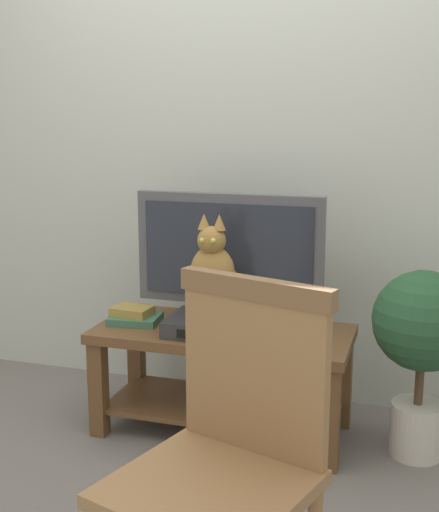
% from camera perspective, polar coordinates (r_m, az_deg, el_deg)
% --- Properties ---
extents(ground_plane, '(12.00, 12.00, 0.00)m').
position_cam_1_polar(ground_plane, '(2.77, -3.61, -18.81)').
color(ground_plane, slate).
extents(back_wall, '(7.00, 0.12, 2.80)m').
position_cam_1_polar(back_wall, '(3.38, 2.53, 11.64)').
color(back_wall, '#B7BCB2').
rests_on(back_wall, ground).
extents(tv_stand, '(1.13, 0.51, 0.48)m').
position_cam_1_polar(tv_stand, '(3.06, 0.28, -8.89)').
color(tv_stand, brown).
rests_on(tv_stand, ground).
extents(tv, '(0.85, 0.20, 0.59)m').
position_cam_1_polar(tv, '(3.00, 0.78, 0.04)').
color(tv, '#4C4C51').
rests_on(tv, tv_stand).
extents(media_box, '(0.40, 0.29, 0.07)m').
position_cam_1_polar(media_box, '(2.94, -0.41, -5.91)').
color(media_box, '#2D2D30').
rests_on(media_box, tv_stand).
extents(cat, '(0.22, 0.29, 0.46)m').
position_cam_1_polar(cat, '(2.87, -0.47, -2.03)').
color(cat, olive).
rests_on(cat, media_box).
extents(wooden_chair, '(0.60, 0.60, 0.98)m').
position_cam_1_polar(wooden_chair, '(1.88, 0.84, -15.16)').
color(wooden_chair, olive).
rests_on(wooden_chair, ground).
extents(book_stack, '(0.24, 0.20, 0.07)m').
position_cam_1_polar(book_stack, '(3.12, -7.22, -5.03)').
color(book_stack, '#38664C').
rests_on(book_stack, tv_stand).
extents(potted_plant, '(0.41, 0.41, 0.80)m').
position_cam_1_polar(potted_plant, '(2.90, 16.73, -6.52)').
color(potted_plant, beige).
rests_on(potted_plant, ground).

